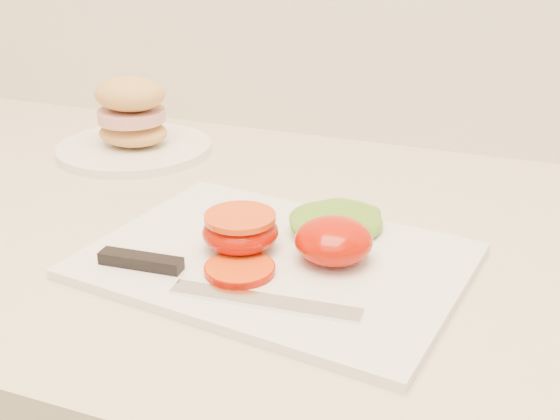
% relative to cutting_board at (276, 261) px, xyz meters
% --- Properties ---
extents(cutting_board, '(0.38, 0.30, 0.01)m').
position_rel_cutting_board_xyz_m(cutting_board, '(0.00, 0.00, 0.00)').
color(cutting_board, white).
rests_on(cutting_board, counter).
extents(tomato_half_dome, '(0.08, 0.08, 0.04)m').
position_rel_cutting_board_xyz_m(tomato_half_dome, '(0.05, 0.01, 0.03)').
color(tomato_half_dome, '#B00D00').
rests_on(tomato_half_dome, cutting_board).
extents(tomato_half_cut, '(0.08, 0.08, 0.04)m').
position_rel_cutting_board_xyz_m(tomato_half_cut, '(-0.04, 0.00, 0.03)').
color(tomato_half_cut, '#B00D00').
rests_on(tomato_half_cut, cutting_board).
extents(tomato_slice_0, '(0.06, 0.06, 0.01)m').
position_rel_cutting_board_xyz_m(tomato_slice_0, '(-0.02, -0.04, 0.01)').
color(tomato_slice_0, '#D35013').
rests_on(tomato_slice_0, cutting_board).
extents(lettuce_leaf_0, '(0.13, 0.13, 0.02)m').
position_rel_cutting_board_xyz_m(lettuce_leaf_0, '(0.04, 0.07, 0.02)').
color(lettuce_leaf_0, '#5A9327').
rests_on(lettuce_leaf_0, cutting_board).
extents(knife, '(0.26, 0.05, 0.01)m').
position_rel_cutting_board_xyz_m(knife, '(-0.06, -0.07, 0.01)').
color(knife, silver).
rests_on(knife, cutting_board).
extents(sandwich_plate, '(0.21, 0.21, 0.11)m').
position_rel_cutting_board_xyz_m(sandwich_plate, '(-0.31, 0.24, 0.03)').
color(sandwich_plate, white).
rests_on(sandwich_plate, counter).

